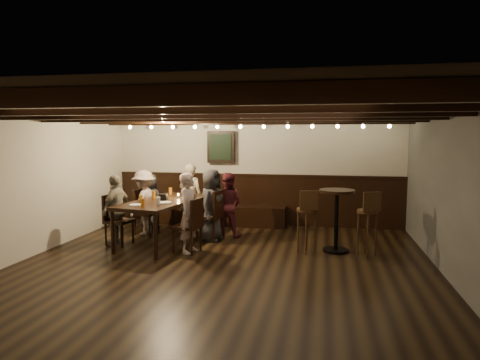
% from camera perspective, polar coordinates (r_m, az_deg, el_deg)
% --- Properties ---
extents(room, '(7.00, 7.00, 7.00)m').
position_cam_1_polar(room, '(8.48, -1.07, -0.37)').
color(room, black).
rests_on(room, ground).
extents(dining_table, '(1.31, 2.28, 0.81)m').
position_cam_1_polar(dining_table, '(8.13, -10.00, -3.10)').
color(dining_table, black).
rests_on(dining_table, floor).
extents(chair_left_near, '(0.48, 0.48, 0.91)m').
position_cam_1_polar(chair_left_near, '(8.96, -12.44, -5.31)').
color(chair_left_near, black).
rests_on(chair_left_near, floor).
extents(chair_left_far, '(0.49, 0.49, 0.93)m').
position_cam_1_polar(chair_left_far, '(8.24, -15.89, -6.35)').
color(chair_left_far, black).
rests_on(chair_left_far, floor).
extents(chair_right_near, '(0.51, 0.51, 0.97)m').
position_cam_1_polar(chair_right_near, '(8.27, -4.01, -6.00)').
color(chair_right_near, black).
rests_on(chair_right_near, floor).
extents(chair_right_far, '(0.49, 0.49, 0.94)m').
position_cam_1_polar(chair_right_far, '(7.48, -6.93, -7.39)').
color(chair_right_far, black).
rests_on(chair_right_far, floor).
extents(person_bench_left, '(0.64, 0.47, 1.20)m').
position_cam_1_polar(person_bench_left, '(9.37, -11.91, -2.82)').
color(person_bench_left, '#262629').
rests_on(person_bench_left, floor).
extents(person_bench_centre, '(0.57, 0.42, 1.43)m').
position_cam_1_polar(person_bench_centre, '(9.04, -6.59, -2.32)').
color(person_bench_centre, gray).
rests_on(person_bench_centre, floor).
extents(person_bench_right, '(0.69, 0.58, 1.28)m').
position_cam_1_polar(person_bench_right, '(8.54, -1.67, -3.27)').
color(person_bench_right, '#5A1F28').
rests_on(person_bench_right, floor).
extents(person_left_near, '(0.62, 0.92, 1.31)m').
position_cam_1_polar(person_left_near, '(8.91, -12.66, -2.92)').
color(person_left_near, gray).
rests_on(person_left_near, floor).
extents(person_left_far, '(0.44, 0.80, 1.30)m').
position_cam_1_polar(person_left_far, '(8.19, -16.13, -3.84)').
color(person_left_far, gray).
rests_on(person_left_far, floor).
extents(person_right_near, '(0.54, 0.74, 1.38)m').
position_cam_1_polar(person_right_near, '(8.18, -3.84, -3.34)').
color(person_right_near, '#2A2A2C').
rests_on(person_right_near, floor).
extents(person_right_far, '(0.41, 0.55, 1.38)m').
position_cam_1_polar(person_right_far, '(7.39, -6.76, -4.38)').
color(person_right_far, '#B7A29B').
rests_on(person_right_far, floor).
extents(pint_a, '(0.07, 0.07, 0.14)m').
position_cam_1_polar(pint_a, '(8.84, -9.26, -1.46)').
color(pint_a, '#BF7219').
rests_on(pint_a, dining_table).
extents(pint_b, '(0.07, 0.07, 0.14)m').
position_cam_1_polar(pint_b, '(8.55, -6.35, -1.67)').
color(pint_b, '#BF7219').
rests_on(pint_b, dining_table).
extents(pint_c, '(0.07, 0.07, 0.14)m').
position_cam_1_polar(pint_c, '(8.34, -11.44, -1.94)').
color(pint_c, '#BF7219').
rests_on(pint_c, dining_table).
extents(pint_d, '(0.07, 0.07, 0.14)m').
position_cam_1_polar(pint_d, '(8.13, -7.48, -2.08)').
color(pint_d, silver).
rests_on(pint_d, dining_table).
extents(pint_e, '(0.07, 0.07, 0.14)m').
position_cam_1_polar(pint_e, '(7.85, -13.08, -2.48)').
color(pint_e, '#BF7219').
rests_on(pint_e, dining_table).
extents(pint_f, '(0.07, 0.07, 0.14)m').
position_cam_1_polar(pint_f, '(7.54, -10.84, -2.78)').
color(pint_f, silver).
rests_on(pint_f, dining_table).
extents(pint_g, '(0.07, 0.07, 0.14)m').
position_cam_1_polar(pint_g, '(7.41, -12.85, -2.97)').
color(pint_g, '#BF7219').
rests_on(pint_g, dining_table).
extents(plate_near, '(0.24, 0.24, 0.01)m').
position_cam_1_polar(plate_near, '(7.61, -13.68, -3.23)').
color(plate_near, white).
rests_on(plate_near, dining_table).
extents(plate_far, '(0.24, 0.24, 0.01)m').
position_cam_1_polar(plate_far, '(7.77, -10.00, -2.97)').
color(plate_far, white).
rests_on(plate_far, dining_table).
extents(condiment_caddy, '(0.15, 0.10, 0.12)m').
position_cam_1_polar(condiment_caddy, '(8.06, -10.20, -2.27)').
color(condiment_caddy, black).
rests_on(condiment_caddy, dining_table).
extents(candle, '(0.05, 0.05, 0.05)m').
position_cam_1_polar(candle, '(8.31, -8.24, -2.23)').
color(candle, beige).
rests_on(candle, dining_table).
extents(high_top_table, '(0.61, 0.61, 1.08)m').
position_cam_1_polar(high_top_table, '(7.57, 12.75, -4.06)').
color(high_top_table, black).
rests_on(high_top_table, floor).
extents(bar_stool_left, '(0.36, 0.38, 1.10)m').
position_cam_1_polar(bar_stool_left, '(7.43, 8.86, -6.56)').
color(bar_stool_left, '#311C0F').
rests_on(bar_stool_left, floor).
extents(bar_stool_right, '(0.37, 0.39, 1.10)m').
position_cam_1_polar(bar_stool_right, '(7.51, 16.58, -6.61)').
color(bar_stool_right, '#311C0F').
rests_on(bar_stool_right, floor).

